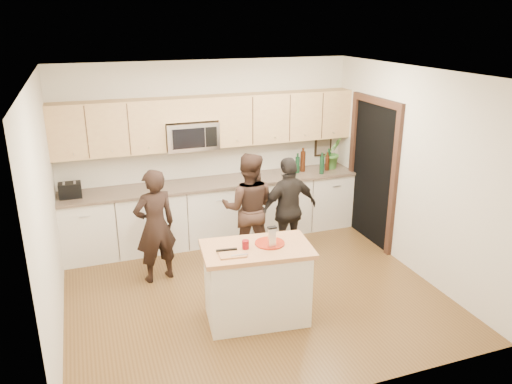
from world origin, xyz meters
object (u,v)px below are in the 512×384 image
object	(u,v)px
island	(257,283)
toaster	(70,190)
woman_right	(289,209)
woman_center	(249,208)
woman_left	(155,226)

from	to	relation	value
island	toaster	bearing A→B (deg)	136.90
toaster	woman_right	distance (m)	3.02
island	woman_right	bearing A→B (deg)	60.73
woman_center	island	bearing A→B (deg)	97.38
island	toaster	world-z (taller)	toaster
woman_left	woman_center	size ratio (longest dim) A/B	0.96
woman_center	toaster	bearing A→B (deg)	2.95
toaster	woman_left	distance (m)	1.41
woman_right	woman_center	bearing A→B (deg)	-23.05
woman_center	woman_left	bearing A→B (deg)	28.41
island	woman_right	distance (m)	1.62
island	woman_left	bearing A→B (deg)	131.93
toaster	woman_center	bearing A→B (deg)	-19.92
island	woman_left	distance (m)	1.62
island	woman_left	xyz separation A→B (m)	(-0.91, 1.30, 0.30)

